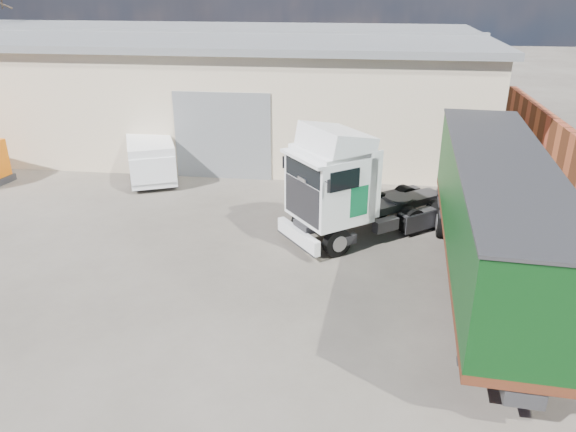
# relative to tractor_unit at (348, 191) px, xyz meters

# --- Properties ---
(ground) EXTENTS (120.00, 120.00, 0.00)m
(ground) POSITION_rel_tractor_unit_xyz_m (-3.26, -4.77, -1.61)
(ground) COLOR #292621
(ground) RESTS_ON ground
(warehouse) EXTENTS (30.60, 12.60, 5.42)m
(warehouse) POSITION_rel_tractor_unit_xyz_m (-9.26, 11.22, 1.05)
(warehouse) COLOR #C5B497
(warehouse) RESTS_ON ground
(tractor_unit) EXTENTS (5.75, 5.09, 3.82)m
(tractor_unit) POSITION_rel_tractor_unit_xyz_m (0.00, 0.00, 0.00)
(tractor_unit) COLOR black
(tractor_unit) RESTS_ON ground
(box_trailer) EXTENTS (3.23, 11.27, 3.70)m
(box_trailer) POSITION_rel_tractor_unit_xyz_m (3.85, -2.65, 0.65)
(box_trailer) COLOR #2D2D30
(box_trailer) RESTS_ON ground
(panel_van) EXTENTS (3.30, 4.66, 1.77)m
(panel_van) POSITION_rel_tractor_unit_xyz_m (-8.29, 4.86, -0.69)
(panel_van) COLOR black
(panel_van) RESTS_ON ground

